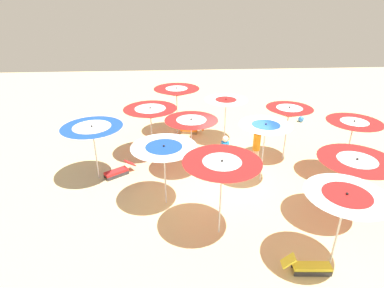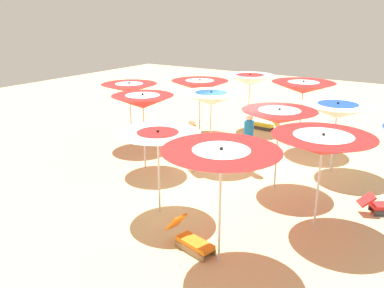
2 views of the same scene
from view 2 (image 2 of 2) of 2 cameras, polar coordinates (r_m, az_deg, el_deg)
ground at (r=13.09m, az=6.32°, el=-3.64°), size 39.21×39.21×0.04m
beach_umbrella_0 at (r=7.58m, az=4.08°, el=-2.23°), size 2.26×2.26×2.44m
beach_umbrella_1 at (r=9.41m, az=17.77°, el=-0.10°), size 2.27×2.27×2.28m
beach_umbrella_3 at (r=9.70m, az=-4.79°, el=0.70°), size 2.04×2.04×2.15m
beach_umbrella_4 at (r=11.29m, az=12.07°, el=3.77°), size 2.05×2.05×2.33m
beach_umbrella_5 at (r=12.97m, az=19.64°, el=4.40°), size 2.14×2.14×2.24m
beach_umbrella_6 at (r=12.63m, az=-6.89°, el=5.91°), size 1.91×1.91×2.43m
beach_umbrella_7 at (r=13.14m, az=2.70°, el=6.35°), size 1.92×1.92×2.40m
beach_umbrella_8 at (r=14.87m, az=15.27°, el=7.61°), size 2.20×2.20×2.52m
beach_umbrella_9 at (r=15.01m, az=-8.75°, el=7.75°), size 2.01×2.01×2.38m
beach_umbrella_10 at (r=16.33m, az=1.10°, el=8.19°), size 2.27×2.27×2.25m
beach_umbrella_11 at (r=17.29m, az=8.09°, el=8.88°), size 1.99×1.99×2.35m
lounger_0 at (r=17.58m, az=9.98°, el=2.61°), size 1.32×0.40×0.55m
lounger_1 at (r=8.83m, az=-0.10°, el=-13.22°), size 1.27×0.64×0.67m
beachgoer_0 at (r=12.61m, az=-0.06°, el=0.01°), size 0.30×0.30×1.70m
beachgoer_1 at (r=12.68m, az=7.88°, el=0.43°), size 0.30×0.30×1.87m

